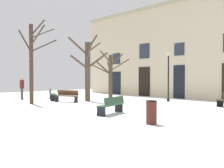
% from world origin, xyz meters
% --- Properties ---
extents(ground_plane, '(36.68, 36.68, 0.00)m').
position_xyz_m(ground_plane, '(0.00, 0.00, 0.00)').
color(ground_plane, white).
extents(building_facade, '(22.93, 0.60, 8.35)m').
position_xyz_m(building_facade, '(-0.00, 10.15, 4.21)').
color(building_facade, beige).
rests_on(building_facade, ground).
extents(tree_foreground, '(2.13, 2.44, 4.93)m').
position_xyz_m(tree_foreground, '(-3.66, 3.05, 2.49)').
color(tree_foreground, '#4C3D2D').
rests_on(tree_foreground, ground).
extents(tree_left_of_center, '(2.10, 2.15, 5.60)m').
position_xyz_m(tree_left_of_center, '(-4.78, -0.76, 2.94)').
color(tree_left_of_center, '#423326').
rests_on(tree_left_of_center, ground).
extents(tree_near_facade, '(2.85, 1.76, 4.02)m').
position_xyz_m(tree_near_facade, '(-4.05, 5.73, 2.01)').
color(tree_near_facade, '#4C3D2D').
rests_on(tree_near_facade, ground).
extents(streetlamp, '(0.30, 0.30, 3.75)m').
position_xyz_m(streetlamp, '(0.68, 7.07, 2.29)').
color(streetlamp, black).
rests_on(streetlamp, ground).
extents(litter_bin, '(0.43, 0.43, 0.89)m').
position_xyz_m(litter_bin, '(5.20, -1.03, 0.45)').
color(litter_bin, '#4C1E19').
rests_on(litter_bin, ground).
extents(bench_back_to_back_right, '(1.78, 1.07, 0.85)m').
position_xyz_m(bench_back_to_back_right, '(-4.13, 1.52, 0.45)').
color(bench_back_to_back_right, '#51331E').
rests_on(bench_back_to_back_right, ground).
extents(bench_far_corner, '(0.94, 1.84, 0.84)m').
position_xyz_m(bench_far_corner, '(2.30, -0.29, 0.44)').
color(bench_far_corner, '#2D4C33').
rests_on(bench_far_corner, ground).
extents(bench_facing_shops, '(1.75, 1.23, 0.90)m').
position_xyz_m(bench_facing_shops, '(-6.15, 1.56, 0.47)').
color(bench_facing_shops, '#2D4C33').
rests_on(bench_facing_shops, ground).
extents(person_by_shop_door, '(0.40, 0.25, 1.83)m').
position_xyz_m(person_by_shop_door, '(-8.43, 0.20, 1.03)').
color(person_by_shop_door, '#403D3A').
rests_on(person_by_shop_door, ground).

